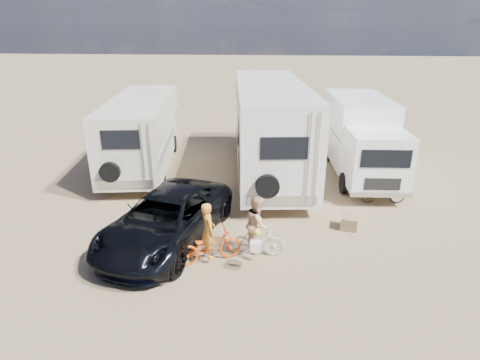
# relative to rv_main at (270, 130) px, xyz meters

# --- Properties ---
(ground) EXTENTS (140.00, 140.00, 0.00)m
(ground) POSITION_rel_rv_main_xyz_m (-0.40, -6.81, -1.89)
(ground) COLOR #977D5A
(ground) RESTS_ON ground
(rv_main) EXTENTS (3.48, 8.96, 3.77)m
(rv_main) POSITION_rel_rv_main_xyz_m (0.00, 0.00, 0.00)
(rv_main) COLOR white
(rv_main) RESTS_ON ground
(rv_left) EXTENTS (3.23, 7.61, 3.03)m
(rv_left) POSITION_rel_rv_main_xyz_m (-5.47, 0.38, -0.37)
(rv_left) COLOR beige
(rv_left) RESTS_ON ground
(box_truck) EXTENTS (2.40, 6.37, 3.12)m
(box_truck) POSITION_rel_rv_main_xyz_m (3.75, 0.04, -0.33)
(box_truck) COLOR white
(box_truck) RESTS_ON ground
(dark_suv) EXTENTS (3.68, 5.66, 1.45)m
(dark_suv) POSITION_rel_rv_main_xyz_m (-2.94, -5.81, -1.16)
(dark_suv) COLOR black
(dark_suv) RESTS_ON ground
(bike_man) EXTENTS (1.88, 1.30, 0.94)m
(bike_man) POSITION_rel_rv_main_xyz_m (-1.56, -6.76, -1.42)
(bike_man) COLOR #D1480C
(bike_man) RESTS_ON ground
(bike_woman) EXTENTS (1.51, 0.45, 0.90)m
(bike_woman) POSITION_rel_rv_main_xyz_m (-0.29, -6.37, -1.44)
(bike_woman) COLOR beige
(bike_woman) RESTS_ON ground
(rider_man) EXTENTS (0.57, 0.67, 1.55)m
(rider_man) POSITION_rel_rv_main_xyz_m (-1.56, -6.76, -1.11)
(rider_man) COLOR orange
(rider_man) RESTS_ON ground
(rider_woman) EXTENTS (0.62, 0.79, 1.60)m
(rider_woman) POSITION_rel_rv_main_xyz_m (-0.29, -6.37, -1.09)
(rider_woman) COLOR tan
(rider_woman) RESTS_ON ground
(bike_parked) EXTENTS (1.59, 0.63, 0.82)m
(bike_parked) POSITION_rel_rv_main_xyz_m (4.05, -2.68, -1.48)
(bike_parked) COLOR #252725
(bike_parked) RESTS_ON ground
(cooler) EXTENTS (0.69, 0.59, 0.46)m
(cooler) POSITION_rel_rv_main_xyz_m (-2.60, -4.15, -1.66)
(cooler) COLOR teal
(cooler) RESTS_ON ground
(crate) EXTENTS (0.60, 0.60, 0.40)m
(crate) POSITION_rel_rv_main_xyz_m (2.52, -4.65, -1.68)
(crate) COLOR olive
(crate) RESTS_ON ground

